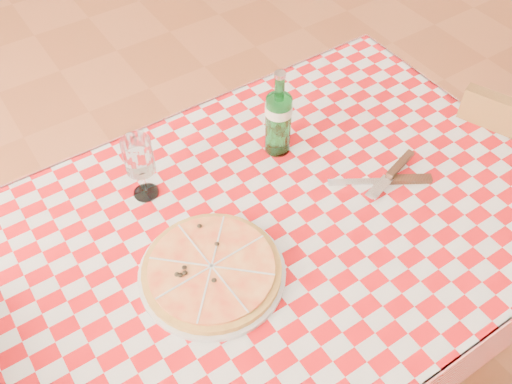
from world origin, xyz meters
TOP-DOWN VIEW (x-y plane):
  - dining_table at (0.00, 0.00)m, footprint 1.20×0.80m
  - tablecloth at (0.00, 0.00)m, footprint 1.30×0.90m
  - chair_near at (0.77, -0.11)m, footprint 0.50×0.50m
  - pizza_plate at (-0.19, -0.04)m, footprint 0.32×0.32m
  - water_bottle at (0.13, 0.19)m, footprint 0.08×0.08m
  - wine_glass at (-0.21, 0.24)m, footprint 0.09×0.09m
  - cutlery at (0.29, -0.04)m, footprint 0.28×0.24m

SIDE VIEW (x-z plane):
  - chair_near at x=0.77m, z-range 0.06..0.91m
  - dining_table at x=0.00m, z-range 0.28..1.03m
  - tablecloth at x=0.00m, z-range 0.75..0.76m
  - cutlery at x=0.29m, z-range 0.76..0.79m
  - pizza_plate at x=-0.19m, z-range 0.76..0.80m
  - wine_glass at x=-0.21m, z-range 0.76..0.93m
  - water_bottle at x=0.13m, z-range 0.76..0.99m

